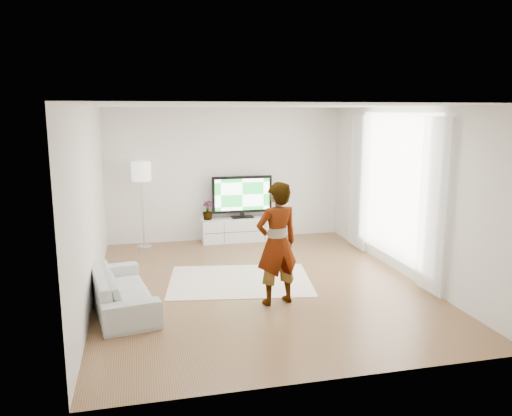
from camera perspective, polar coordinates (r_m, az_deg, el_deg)
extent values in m
plane|color=#8D613F|center=(8.08, 0.30, -8.66)|extent=(6.00, 6.00, 0.00)
plane|color=white|center=(7.62, 0.32, 11.60)|extent=(6.00, 6.00, 0.00)
cube|color=silver|center=(7.56, -18.46, 0.37)|extent=(0.02, 6.00, 2.80)
cube|color=silver|center=(8.65, 16.64, 1.75)|extent=(0.02, 6.00, 2.80)
cube|color=silver|center=(10.64, -3.46, 3.84)|extent=(5.00, 0.02, 2.80)
cube|color=silver|center=(4.93, 8.47, -4.64)|extent=(5.00, 0.02, 2.80)
cube|color=white|center=(8.89, 15.60, 2.38)|extent=(0.01, 2.60, 2.50)
cube|color=white|center=(7.77, 19.61, 0.19)|extent=(0.04, 0.70, 2.60)
cube|color=white|center=(10.02, 11.62, 2.90)|extent=(0.04, 0.70, 2.60)
cube|color=white|center=(10.67, -1.55, -2.43)|extent=(1.75, 0.49, 0.49)
cube|color=black|center=(10.43, -1.27, -2.73)|extent=(1.69, 0.00, 0.01)
cube|color=black|center=(10.36, -3.64, -2.86)|extent=(0.01, 0.00, 0.43)
cube|color=black|center=(10.53, 1.05, -2.61)|extent=(0.01, 0.00, 0.43)
cube|color=black|center=(10.64, -1.59, -1.04)|extent=(0.46, 0.25, 0.02)
cube|color=black|center=(10.63, -1.59, -0.74)|extent=(0.09, 0.06, 0.09)
cube|color=black|center=(10.55, -1.60, 1.58)|extent=(1.28, 0.07, 0.78)
cube|color=green|center=(10.51, -1.56, 1.54)|extent=(1.17, 0.01, 0.66)
cube|color=white|center=(10.77, 2.43, -0.44)|extent=(0.05, 0.14, 0.19)
cube|color=#4CB2FF|center=(10.70, 2.53, -0.42)|extent=(0.01, 0.00, 0.11)
imported|color=#3F7238|center=(10.46, -5.55, -0.28)|extent=(0.24, 0.24, 0.39)
cube|color=white|center=(8.22, -1.85, -8.29)|extent=(2.50, 1.97, 0.01)
imported|color=#334772|center=(7.04, 2.40, -4.08)|extent=(0.72, 0.56, 1.76)
imported|color=beige|center=(7.30, -15.07, -8.96)|extent=(1.05, 1.99, 0.55)
cylinder|color=silver|center=(10.46, -12.63, -4.29)|extent=(0.30, 0.30, 0.02)
cylinder|color=silver|center=(10.31, -12.79, -0.63)|extent=(0.04, 0.04, 1.34)
cylinder|color=white|center=(10.17, -13.00, 4.12)|extent=(0.39, 0.39, 0.38)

